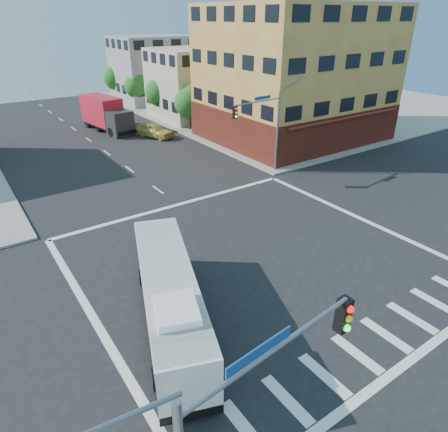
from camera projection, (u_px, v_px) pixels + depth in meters
ground at (257, 261)px, 23.34m from camera, size 120.00×120.00×0.00m
sidewalk_ne at (289, 101)px, 66.77m from camera, size 50.00×50.00×0.15m
corner_building_ne at (295, 85)px, 44.40m from camera, size 18.10×15.44×14.00m
building_east_near at (199, 83)px, 54.89m from camera, size 12.06×10.06×9.00m
building_east_far at (154, 69)px, 64.95m from camera, size 12.06×10.06×10.00m
signal_mast_ne at (264, 120)px, 33.50m from camera, size 7.91×1.13×8.07m
signal_mast_sw at (247, 421)px, 8.68m from camera, size 7.91×1.01×8.07m
street_tree_a at (190, 101)px, 48.28m from camera, size 3.60×3.60×5.53m
street_tree_b at (160, 90)px, 54.08m from camera, size 3.80×3.80×5.79m
street_tree_c at (136, 85)px, 60.09m from camera, size 3.40×3.40×5.29m
street_tree_d at (116, 76)px, 65.78m from camera, size 4.00×4.00×6.03m
transit_bus at (169, 298)px, 17.89m from camera, size 5.72×10.74×3.14m
box_truck at (106, 115)px, 48.94m from camera, size 3.83×9.13×3.98m
parked_car at (155, 130)px, 46.73m from camera, size 3.53×5.17×1.63m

